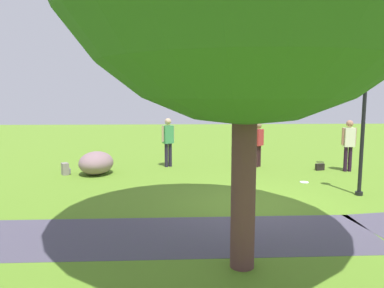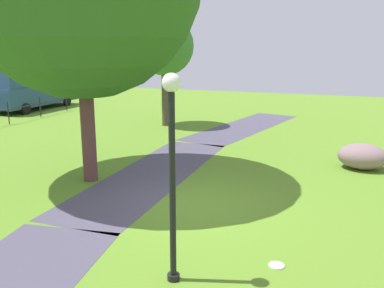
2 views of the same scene
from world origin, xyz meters
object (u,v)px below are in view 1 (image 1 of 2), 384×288
at_px(lamp_post, 363,120).
at_px(backpack_by_boulder, 65,169).
at_px(woman_with_handbag, 349,142).
at_px(passerby_on_path, 258,141).
at_px(lawn_boulder, 96,163).
at_px(handbag_on_grass, 320,166).
at_px(man_near_boulder, 168,138).
at_px(frisbee_on_grass, 304,182).

height_order(lamp_post, backpack_by_boulder, lamp_post).
height_order(woman_with_handbag, passerby_on_path, woman_with_handbag).
height_order(lamp_post, lawn_boulder, lamp_post).
xyz_separation_m(lawn_boulder, handbag_on_grass, (-7.83, -0.32, -0.25)).
height_order(woman_with_handbag, backpack_by_boulder, woman_with_handbag).
height_order(woman_with_handbag, man_near_boulder, man_near_boulder).
distance_m(lawn_boulder, handbag_on_grass, 7.84).
xyz_separation_m(lamp_post, frisbee_on_grass, (1.00, -1.49, -2.03)).
distance_m(lamp_post, passerby_on_path, 4.59).
bearing_deg(lamp_post, passerby_on_path, -64.75).
relative_size(lamp_post, man_near_boulder, 1.81).
bearing_deg(woman_with_handbag, lamp_post, 70.90).
bearing_deg(woman_with_handbag, lawn_boulder, 0.66).
bearing_deg(backpack_by_boulder, lamp_post, 161.39).
xyz_separation_m(man_near_boulder, passerby_on_path, (-3.34, 0.16, -0.11)).
relative_size(lawn_boulder, frisbee_on_grass, 5.57).
distance_m(woman_with_handbag, backpack_by_boulder, 9.79).
bearing_deg(man_near_boulder, handbag_on_grass, 170.73).
relative_size(man_near_boulder, passerby_on_path, 1.10).
bearing_deg(lamp_post, lawn_boulder, -21.28).
relative_size(lamp_post, lawn_boulder, 2.18).
bearing_deg(frisbee_on_grass, woman_with_handbag, -142.26).
distance_m(lawn_boulder, backpack_by_boulder, 1.04).
distance_m(man_near_boulder, frisbee_on_grass, 5.14).
bearing_deg(man_near_boulder, frisbee_on_grass, 147.50).
xyz_separation_m(lawn_boulder, man_near_boulder, (-2.42, -1.21, 0.68)).
distance_m(man_near_boulder, handbag_on_grass, 5.56).
relative_size(man_near_boulder, handbag_on_grass, 5.33).
bearing_deg(lawn_boulder, man_near_boulder, -153.43).
bearing_deg(backpack_by_boulder, frisbee_on_grass, 169.40).
distance_m(lamp_post, backpack_by_boulder, 9.35).
relative_size(man_near_boulder, frisbee_on_grass, 6.70).
bearing_deg(frisbee_on_grass, handbag_on_grass, -122.74).
xyz_separation_m(passerby_on_path, frisbee_on_grass, (-0.91, 2.55, -0.95)).
relative_size(lawn_boulder, backpack_by_boulder, 3.77).
height_order(handbag_on_grass, frisbee_on_grass, handbag_on_grass).
distance_m(lawn_boulder, woman_with_handbag, 8.75).
bearing_deg(man_near_boulder, passerby_on_path, 177.30).
height_order(handbag_on_grass, backpack_by_boulder, backpack_by_boulder).
xyz_separation_m(man_near_boulder, handbag_on_grass, (-5.42, 0.88, -0.92)).
distance_m(handbag_on_grass, frisbee_on_grass, 2.17).
distance_m(woman_with_handbag, handbag_on_grass, 1.30).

